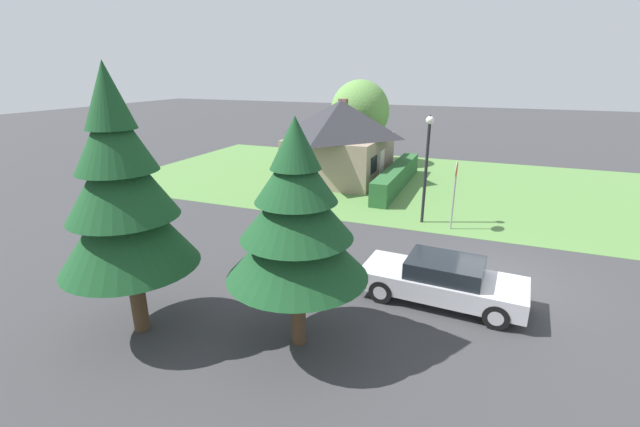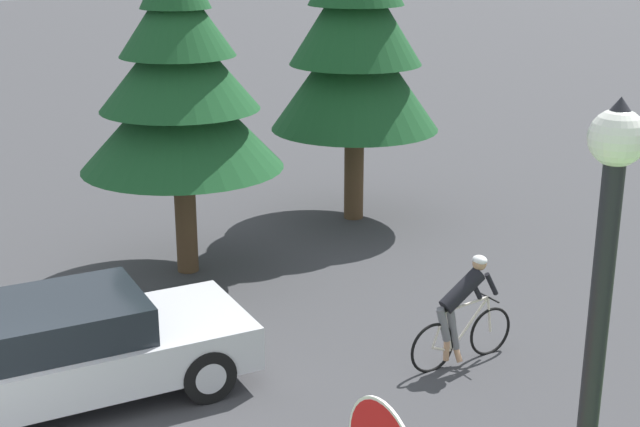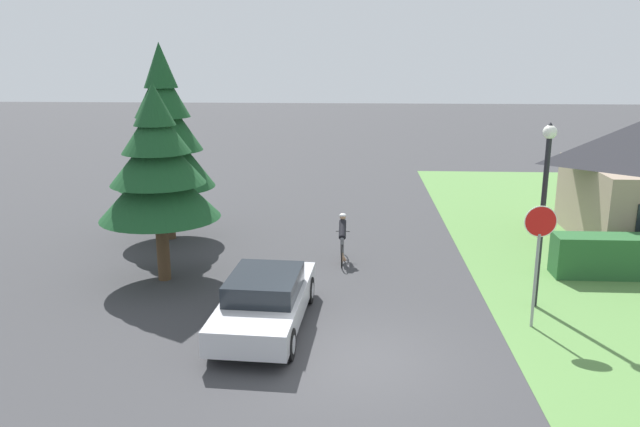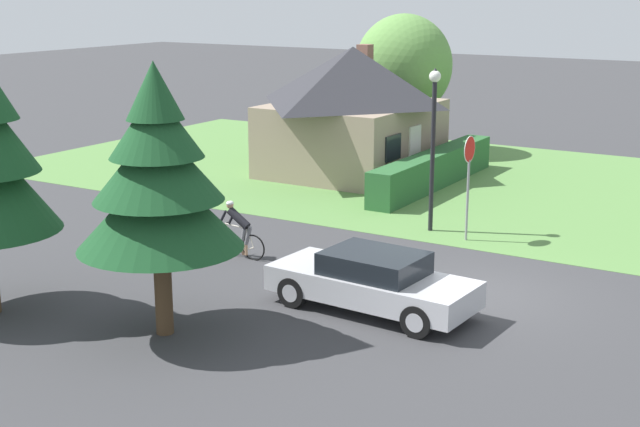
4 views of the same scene
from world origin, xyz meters
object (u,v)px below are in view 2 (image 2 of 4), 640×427
cyclist (462,313)px  street_lamp (594,366)px  sedan_left_lane (62,351)px  conifer_tall_near (179,82)px  conifer_tall_far (356,33)px

cyclist → street_lamp: 6.38m
sedan_left_lane → street_lamp: size_ratio=1.00×
street_lamp → cyclist: bearing=147.1°
conifer_tall_near → cyclist: bearing=19.9°
cyclist → conifer_tall_near: (-5.06, -1.83, 2.53)m
conifer_tall_near → street_lamp: bearing=-8.0°
sedan_left_lane → cyclist: (1.71, 4.86, 0.05)m
street_lamp → conifer_tall_near: 10.15m
street_lamp → conifer_tall_near: (-10.05, 1.41, 0.22)m
cyclist → conifer_tall_far: (-6.08, 2.21, 2.97)m
conifer_tall_near → conifer_tall_far: size_ratio=0.83×
sedan_left_lane → conifer_tall_near: (-3.35, 3.03, 2.58)m
cyclist → sedan_left_lane: bearing=160.8°
cyclist → street_lamp: (4.99, -3.23, 2.30)m
conifer_tall_near → sedan_left_lane: bearing=-42.2°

